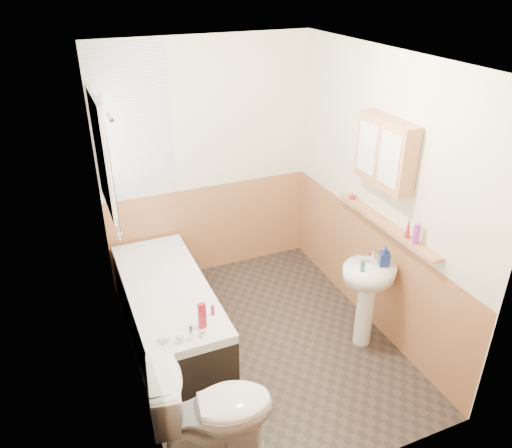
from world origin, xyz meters
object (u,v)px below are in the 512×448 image
(medicine_cabinet, at_px, (385,153))
(sink, at_px, (367,289))
(bathtub, at_px, (169,308))
(toilet, at_px, (214,411))
(pine_shelf, at_px, (386,224))

(medicine_cabinet, bearing_deg, sink, -129.55)
(bathtub, height_order, sink, sink)
(bathtub, xyz_separation_m, toilet, (-0.03, -1.39, 0.13))
(bathtub, xyz_separation_m, sink, (1.57, -0.80, 0.30))
(toilet, height_order, medicine_cabinet, medicine_cabinet)
(bathtub, xyz_separation_m, pine_shelf, (1.77, -0.68, 0.83))
(medicine_cabinet, bearing_deg, pine_shelf, -72.36)
(bathtub, height_order, pine_shelf, pine_shelf)
(toilet, relative_size, sink, 0.90)
(sink, bearing_deg, medicine_cabinet, 54.88)
(sink, xyz_separation_m, pine_shelf, (0.20, 0.12, 0.53))
(bathtub, bearing_deg, sink, -26.94)
(bathtub, relative_size, medicine_cabinet, 2.85)
(bathtub, height_order, toilet, toilet)
(medicine_cabinet, bearing_deg, bathtub, 161.31)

